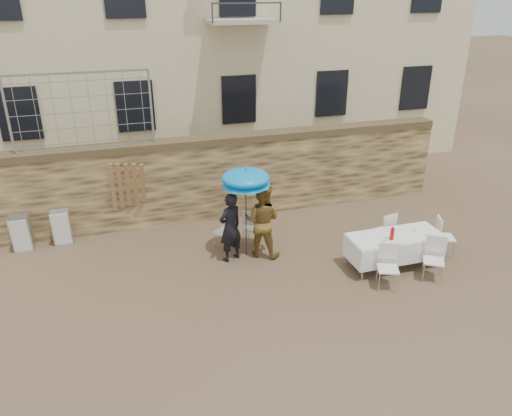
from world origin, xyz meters
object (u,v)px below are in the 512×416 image
object	(u,v)px
umbrella	(246,181)
chair_stack_right	(62,225)
table_chair_front_left	(388,268)
table_chair_back	(384,230)
table_chair_side	(445,236)
chair_stack_left	(22,230)
soda_bottle	(392,234)
couple_chair_right	(253,227)
man_suit	(230,227)
table_chair_front_right	(434,260)
woman_dress	(262,221)
banquet_table	(396,237)
couple_chair_left	(225,230)

from	to	relation	value
umbrella	chair_stack_right	xyz separation A→B (m)	(-4.13, 1.93, -1.42)
table_chair_front_left	table_chair_back	bearing A→B (deg)	85.37
table_chair_front_left	table_chair_side	distance (m)	2.17
umbrella	chair_stack_left	bearing A→B (deg)	159.00
soda_bottle	table_chair_back	size ratio (longest dim) A/B	0.27
couple_chair_right	table_chair_front_left	xyz separation A→B (m)	(2.13, -2.65, 0.00)
man_suit	table_chair_back	xyz separation A→B (m)	(3.63, -0.55, -0.34)
couple_chair_right	table_chair_front_right	size ratio (longest dim) A/B	1.00
woman_dress	table_chair_front_left	bearing A→B (deg)	167.04
table_chair_front_right	chair_stack_left	distance (m)	9.51
table_chair_back	chair_stack_left	world-z (taller)	table_chair_back
man_suit	woman_dress	world-z (taller)	woman_dress
woman_dress	chair_stack_right	bearing A→B (deg)	7.87
table_chair_front_left	table_chair_side	world-z (taller)	same
table_chair_front_left	table_chair_back	world-z (taller)	same
banquet_table	chair_stack_right	distance (m)	7.93
table_chair_front_left	woman_dress	bearing A→B (deg)	157.46
table_chair_back	man_suit	bearing A→B (deg)	-18.89
umbrella	couple_chair_left	xyz separation A→B (m)	(-0.40, 0.45, -1.40)
man_suit	chair_stack_left	bearing A→B (deg)	-47.84
table_chair_side	soda_bottle	bearing A→B (deg)	118.15
woman_dress	banquet_table	size ratio (longest dim) A/B	0.84
table_chair_front_right	umbrella	bearing A→B (deg)	-179.42
couple_chair_left	table_chair_side	size ratio (longest dim) A/B	1.00
umbrella	table_chair_back	distance (m)	3.58
man_suit	umbrella	xyz separation A→B (m)	(0.40, 0.10, 1.05)
banquet_table	table_chair_back	xyz separation A→B (m)	(0.20, 0.80, -0.25)
table_chair_front_right	table_chair_back	distance (m)	1.58
soda_bottle	chair_stack_right	bearing A→B (deg)	153.13
soda_bottle	chair_stack_left	xyz separation A→B (m)	(-7.86, 3.53, -0.45)
banquet_table	table_chair_back	size ratio (longest dim) A/B	2.19
table_chair_front_right	table_chair_side	distance (m)	1.24
banquet_table	table_chair_side	xyz separation A→B (m)	(1.40, 0.10, -0.25)
couple_chair_right	chair_stack_right	xyz separation A→B (m)	(-4.43, 1.48, -0.02)
banquet_table	table_chair_side	bearing A→B (deg)	4.09
banquet_table	table_chair_back	distance (m)	0.86
soda_bottle	table_chair_front_left	size ratio (longest dim) A/B	0.27
couple_chair_left	chair_stack_right	world-z (taller)	couple_chair_left
table_chair_side	man_suit	bearing A→B (deg)	94.81
banquet_table	table_chair_front_left	size ratio (longest dim) A/B	2.19
chair_stack_right	soda_bottle	bearing A→B (deg)	-26.87
table_chair_front_left	couple_chair_right	bearing A→B (deg)	151.51
umbrella	table_chair_front_left	size ratio (longest dim) A/B	2.07
couple_chair_left	couple_chair_right	world-z (taller)	same
table_chair_back	soda_bottle	bearing A→B (deg)	56.82
table_chair_back	chair_stack_left	size ratio (longest dim) A/B	1.04
couple_chair_right	soda_bottle	xyz separation A→B (m)	(2.53, -2.05, 0.43)
couple_chair_right	banquet_table	size ratio (longest dim) A/B	0.46
woman_dress	table_chair_back	size ratio (longest dim) A/B	1.85
chair_stack_left	woman_dress	bearing A→B (deg)	-20.68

